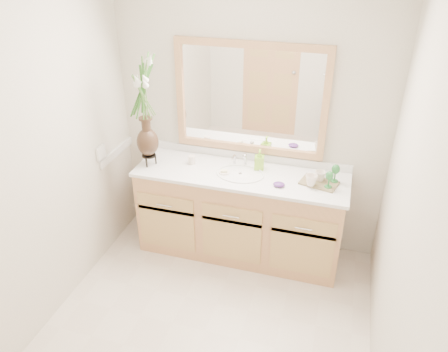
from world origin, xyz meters
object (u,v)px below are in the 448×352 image
(flower_vase, at_px, (143,97))
(soap_bottle, at_px, (259,160))
(tumbler, at_px, (192,160))
(tray, at_px, (319,183))

(flower_vase, height_order, soap_bottle, flower_vase)
(soap_bottle, bearing_deg, flower_vase, -177.15)
(flower_vase, relative_size, tumbler, 11.56)
(flower_vase, xyz_separation_m, tumbler, (0.36, 0.12, -0.58))
(flower_vase, relative_size, soap_bottle, 5.64)
(tray, bearing_deg, flower_vase, -162.64)
(flower_vase, height_order, tray, flower_vase)
(soap_bottle, xyz_separation_m, tray, (0.53, -0.11, -0.07))
(tumbler, bearing_deg, flower_vase, -161.36)
(tray, bearing_deg, soap_bottle, -178.08)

